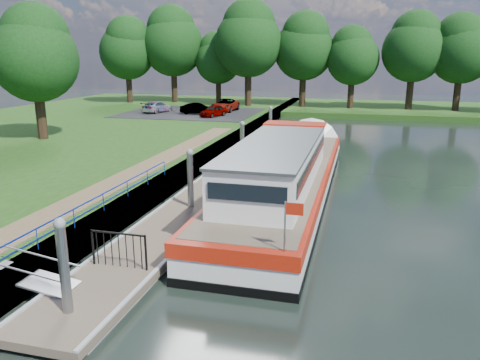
% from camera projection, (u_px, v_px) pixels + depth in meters
% --- Properties ---
extents(ground, '(160.00, 160.00, 0.00)m').
position_uv_depth(ground, '(81.00, 315.00, 12.57)').
color(ground, black).
rests_on(ground, ground).
extents(bank_edge, '(1.10, 90.00, 0.78)m').
position_uv_depth(bank_edge, '(189.00, 169.00, 27.12)').
color(bank_edge, '#473D2D').
rests_on(bank_edge, ground).
extents(far_bank, '(60.00, 18.00, 0.60)m').
position_uv_depth(far_bank, '(404.00, 109.00, 58.20)').
color(far_bank, '#1C4012').
rests_on(far_bank, ground).
extents(footpath, '(1.60, 40.00, 0.05)m').
position_uv_depth(footpath, '(95.00, 193.00, 20.92)').
color(footpath, brown).
rests_on(footpath, riverbank).
extents(carpark, '(14.00, 12.00, 0.06)m').
position_uv_depth(carpark, '(191.00, 113.00, 50.58)').
color(carpark, black).
rests_on(carpark, riverbank).
extents(blue_fence, '(0.04, 18.04, 0.72)m').
position_uv_depth(blue_fence, '(56.00, 223.00, 15.71)').
color(blue_fence, '#0C2DBF').
rests_on(blue_fence, riverbank).
extents(pontoon, '(2.50, 30.00, 0.56)m').
position_uv_depth(pontoon, '(221.00, 184.00, 24.68)').
color(pontoon, brown).
rests_on(pontoon, ground).
extents(mooring_piles, '(0.30, 27.30, 3.55)m').
position_uv_depth(mooring_piles, '(221.00, 164.00, 24.40)').
color(mooring_piles, gray).
rests_on(mooring_piles, ground).
extents(gangway, '(2.58, 1.00, 0.92)m').
position_uv_depth(gangway, '(32.00, 278.00, 13.33)').
color(gangway, '#A5A8AD').
rests_on(gangway, ground).
extents(gate_panel, '(1.85, 0.05, 1.15)m').
position_uv_depth(gate_panel, '(119.00, 245.00, 14.33)').
color(gate_panel, black).
rests_on(gate_panel, ground).
extents(barge, '(4.36, 21.15, 4.78)m').
position_uv_depth(barge, '(287.00, 174.00, 23.08)').
color(barge, black).
rests_on(barge, ground).
extents(horizon_trees, '(54.38, 10.03, 12.87)m').
position_uv_depth(horizon_trees, '(293.00, 46.00, 56.45)').
color(horizon_trees, '#332316').
rests_on(horizon_trees, ground).
extents(bank_tree_a, '(6.12, 6.12, 9.72)m').
position_uv_depth(bank_tree_a, '(35.00, 52.00, 33.45)').
color(bank_tree_a, '#332316').
rests_on(bank_tree_a, riverbank).
extents(car_a, '(2.32, 3.60, 1.14)m').
position_uv_depth(car_a, '(213.00, 111.00, 47.03)').
color(car_a, '#999999').
rests_on(car_a, carpark).
extents(car_b, '(3.55, 1.43, 1.15)m').
position_uv_depth(car_b, '(197.00, 109.00, 48.91)').
color(car_b, '#999999').
rests_on(car_b, carpark).
extents(car_c, '(2.49, 4.31, 1.18)m').
position_uv_depth(car_c, '(157.00, 107.00, 50.63)').
color(car_c, '#999999').
rests_on(car_c, carpark).
extents(car_d, '(2.31, 4.87, 1.34)m').
position_uv_depth(car_d, '(225.00, 105.00, 51.53)').
color(car_d, '#999999').
rests_on(car_d, carpark).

